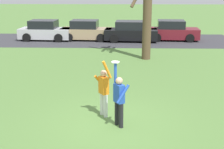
{
  "coord_description": "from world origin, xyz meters",
  "views": [
    {
      "loc": [
        0.35,
        -9.72,
        4.48
      ],
      "look_at": [
        0.04,
        1.21,
        1.31
      ],
      "focal_mm": 50.98,
      "sensor_mm": 36.0,
      "label": 1
    }
  ],
  "objects": [
    {
      "name": "bare_tree_tall",
      "position": [
        1.84,
        9.23,
        3.48
      ],
      "size": [
        1.9,
        2.01,
        7.6
      ],
      "color": "brown",
      "rests_on": "ground_plane"
    },
    {
      "name": "ground_plane",
      "position": [
        0.0,
        0.0,
        0.0
      ],
      "size": [
        120.0,
        120.0,
        0.0
      ],
      "primitive_type": "plane",
      "color": "#567F3D"
    },
    {
      "name": "parked_car_black",
      "position": [
        1.1,
        15.3,
        0.73
      ],
      "size": [
        4.21,
        2.25,
        1.59
      ],
      "rotation": [
        0.0,
        0.0,
        -0.07
      ],
      "color": "black",
      "rests_on": "ground_plane"
    },
    {
      "name": "parking_strip",
      "position": [
        -0.64,
        15.67,
        0.0
      ],
      "size": [
        20.09,
        6.4,
        0.01
      ],
      "primitive_type": "cube",
      "color": "#38383D",
      "rests_on": "ground_plane"
    },
    {
      "name": "person_defender",
      "position": [
        -0.23,
        0.56,
        0.98
      ],
      "size": [
        0.62,
        0.66,
        2.04
      ],
      "rotation": [
        0.0,
        0.0,
        5.29
      ],
      "color": "silver",
      "rests_on": "ground_plane"
    },
    {
      "name": "frisbee_disc",
      "position": [
        0.18,
        -0.07,
        2.09
      ],
      "size": [
        0.26,
        0.26,
        0.02
      ],
      "primitive_type": "cylinder",
      "color": "white",
      "rests_on": "person_catcher"
    },
    {
      "name": "parked_car_maroon",
      "position": [
        4.46,
        15.88,
        0.73
      ],
      "size": [
        4.21,
        2.25,
        1.59
      ],
      "rotation": [
        0.0,
        0.0,
        -0.07
      ],
      "color": "maroon",
      "rests_on": "ground_plane"
    },
    {
      "name": "parked_car_tan",
      "position": [
        -2.47,
        15.79,
        0.73
      ],
      "size": [
        4.21,
        2.25,
        1.59
      ],
      "rotation": [
        0.0,
        0.0,
        -0.07
      ],
      "color": "tan",
      "rests_on": "ground_plane"
    },
    {
      "name": "parked_car_silver",
      "position": [
        -5.77,
        15.68,
        0.73
      ],
      "size": [
        4.21,
        2.25,
        1.59
      ],
      "rotation": [
        0.0,
        0.0,
        -0.07
      ],
      "color": "#BCBCC1",
      "rests_on": "ground_plane"
    },
    {
      "name": "person_catcher",
      "position": [
        0.3,
        -0.26,
        0.98
      ],
      "size": [
        0.53,
        0.59,
        2.08
      ],
      "rotation": [
        0.0,
        0.0,
        2.15
      ],
      "color": "black",
      "rests_on": "ground_plane"
    }
  ]
}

